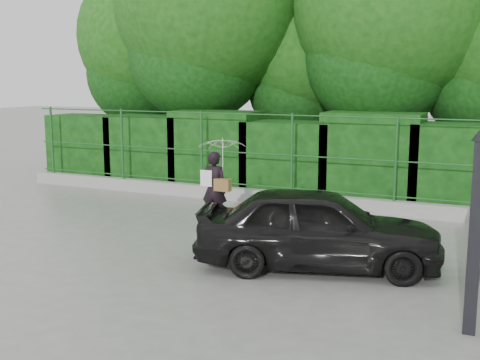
% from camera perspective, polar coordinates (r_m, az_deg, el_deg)
% --- Properties ---
extents(ground, '(80.00, 80.00, 0.00)m').
position_cam_1_polar(ground, '(9.95, -6.22, -7.17)').
color(ground, gray).
extents(kerb, '(14.00, 0.25, 0.30)m').
position_cam_1_polar(kerb, '(13.86, 3.31, -1.68)').
color(kerb, '#9E9E99').
rests_on(kerb, ground).
extents(fence, '(14.13, 0.06, 1.80)m').
position_cam_1_polar(fence, '(13.61, 4.22, 2.58)').
color(fence, '#1D5121').
rests_on(fence, kerb).
extents(hedge, '(14.20, 1.20, 2.10)m').
position_cam_1_polar(hedge, '(14.64, 4.87, 2.14)').
color(hedge, black).
rests_on(hedge, ground).
extents(trees, '(17.10, 6.15, 8.08)m').
position_cam_1_polar(trees, '(16.44, 11.60, 15.58)').
color(trees, black).
rests_on(trees, ground).
extents(gate, '(0.22, 2.33, 2.36)m').
position_cam_1_polar(gate, '(7.64, 21.65, -3.79)').
color(gate, black).
rests_on(gate, ground).
extents(woman, '(0.95, 0.97, 1.72)m').
position_cam_1_polar(woman, '(11.81, -1.89, 1.23)').
color(woman, black).
rests_on(woman, ground).
extents(car, '(3.96, 2.46, 1.26)m').
position_cam_1_polar(car, '(9.22, 7.41, -4.51)').
color(car, black).
rests_on(car, ground).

